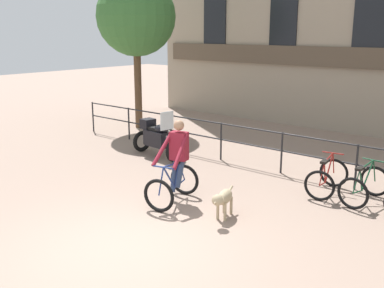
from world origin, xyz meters
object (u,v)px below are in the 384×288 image
(parked_motorcycle, at_px, (157,137))
(parked_bicycle_near_lamp, at_px, (327,178))
(dog, at_px, (223,199))
(cyclist_with_bike, at_px, (175,166))
(parked_bicycle_mid_left, at_px, (364,186))

(parked_motorcycle, distance_m, parked_bicycle_near_lamp, 4.96)
(dog, bearing_deg, parked_motorcycle, 133.88)
(dog, bearing_deg, parked_bicycle_near_lamp, 54.22)
(cyclist_with_bike, height_order, parked_bicycle_mid_left, cyclist_with_bike)
(cyclist_with_bike, distance_m, parked_bicycle_near_lamp, 3.35)
(parked_bicycle_near_lamp, bearing_deg, cyclist_with_bike, 40.42)
(parked_motorcycle, bearing_deg, dog, -112.92)
(cyclist_with_bike, height_order, parked_motorcycle, cyclist_with_bike)
(parked_bicycle_mid_left, bearing_deg, dog, 60.44)
(dog, relative_size, parked_bicycle_near_lamp, 0.81)
(parked_motorcycle, bearing_deg, parked_bicycle_mid_left, -80.41)
(dog, distance_m, parked_bicycle_near_lamp, 2.73)
(parked_bicycle_near_lamp, xyz_separation_m, parked_bicycle_mid_left, (0.82, -0.00, 0.00))
(cyclist_with_bike, xyz_separation_m, parked_bicycle_near_lamp, (2.25, 2.45, -0.41))
(dog, distance_m, parked_bicycle_mid_left, 3.11)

